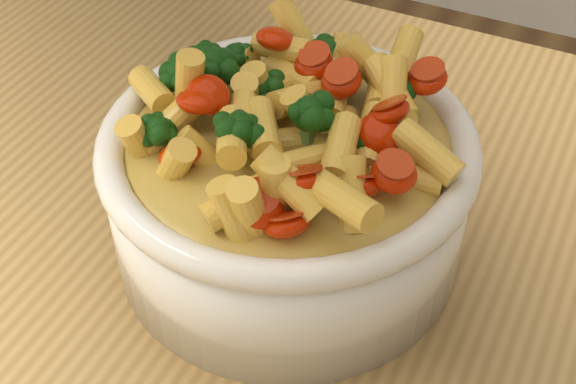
% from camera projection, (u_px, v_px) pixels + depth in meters
% --- Properties ---
extents(table, '(1.20, 0.80, 0.90)m').
position_uv_depth(table, '(183.00, 328.00, 0.68)').
color(table, '#A37D46').
rests_on(table, ground).
extents(serving_bowl, '(0.26, 0.26, 0.11)m').
position_uv_depth(serving_bowl, '(288.00, 191.00, 0.57)').
color(serving_bowl, white).
rests_on(serving_bowl, table).
extents(pasta_salad, '(0.21, 0.21, 0.05)m').
position_uv_depth(pasta_salad, '(288.00, 112.00, 0.52)').
color(pasta_salad, '#FFD250').
rests_on(pasta_salad, serving_bowl).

